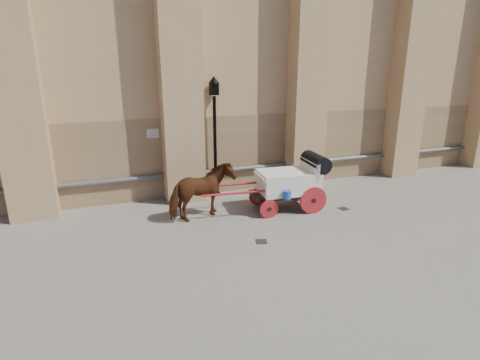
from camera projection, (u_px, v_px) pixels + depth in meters
name	position (u px, v px, depth m)	size (l,w,h in m)	color
ground	(244.00, 233.00, 11.17)	(90.00, 90.00, 0.00)	slate
horse	(202.00, 192.00, 12.03)	(0.98, 2.14, 1.81)	#572A12
carriage	(292.00, 180.00, 12.88)	(4.47, 1.65, 1.91)	black
street_lamp	(215.00, 134.00, 13.94)	(0.42, 0.42, 4.46)	black
drain_grate_near	(261.00, 242.00, 10.62)	(0.32, 0.32, 0.01)	black
drain_grate_far	(343.00, 209.00, 13.12)	(0.32, 0.32, 0.01)	black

